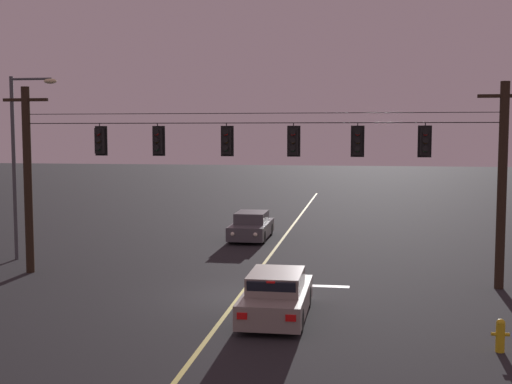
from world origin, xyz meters
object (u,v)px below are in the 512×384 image
traffic_light_right_inner (293,141)px  car_waiting_near_lane (276,296)px  traffic_light_left_inner (158,141)px  traffic_light_centre (226,141)px  fire_hydrant (500,335)px  traffic_light_far_right (425,141)px  traffic_light_leftmost (100,141)px  car_oncoming_lead (251,226)px  traffic_light_rightmost (358,141)px  street_lamp_corner (20,150)px

traffic_light_right_inner → car_waiting_near_lane: 6.64m
traffic_light_left_inner → traffic_light_centre: bearing=0.0°
traffic_light_centre → fire_hydrant: 11.93m
traffic_light_far_right → traffic_light_leftmost: bearing=180.0°
traffic_light_right_inner → car_waiting_near_lane: bearing=-89.7°
traffic_light_centre → car_oncoming_lead: (-0.65, 9.51, -4.49)m
traffic_light_leftmost → car_waiting_near_lane: size_ratio=0.28×
traffic_light_left_inner → traffic_light_rightmost: size_ratio=1.00×
traffic_light_leftmost → car_oncoming_lead: bearing=66.0°
traffic_light_far_right → car_oncoming_lead: 13.05m
traffic_light_left_inner → traffic_light_centre: (2.61, 0.00, 0.00)m
traffic_light_right_inner → street_lamp_corner: (-11.87, 2.44, -0.43)m
car_waiting_near_lane → street_lamp_corner: bearing=148.3°
car_oncoming_lead → traffic_light_rightmost: bearing=-60.4°
traffic_light_leftmost → traffic_light_right_inner: bearing=0.0°
car_oncoming_lead → street_lamp_corner: street_lamp_corner is taller
traffic_light_rightmost → car_oncoming_lead: size_ratio=0.28×
street_lamp_corner → traffic_light_leftmost: bearing=-28.3°
car_waiting_near_lane → traffic_light_far_right: bearing=46.7°
traffic_light_far_right → fire_hydrant: bearing=-79.7°
traffic_light_leftmost → car_waiting_near_lane: bearing=-33.6°
traffic_light_far_right → car_waiting_near_lane: 8.07m
street_lamp_corner → fire_hydrant: street_lamp_corner is taller
traffic_light_leftmost → traffic_light_far_right: size_ratio=1.00×
traffic_light_left_inner → car_waiting_near_lane: 8.36m
traffic_light_right_inner → traffic_light_rightmost: (2.29, 0.00, 0.00)m
traffic_light_right_inner → street_lamp_corner: 12.12m
traffic_light_rightmost → traffic_light_leftmost: bearing=180.0°
car_oncoming_lead → street_lamp_corner: size_ratio=0.57×
traffic_light_leftmost → traffic_light_left_inner: 2.26m
car_waiting_near_lane → street_lamp_corner: 14.54m
traffic_light_rightmost → street_lamp_corner: (-14.16, 2.44, -0.43)m
traffic_light_left_inner → fire_hydrant: traffic_light_left_inner is taller
traffic_light_centre → traffic_light_right_inner: (2.46, 0.00, 0.00)m
traffic_light_centre → traffic_light_rightmost: bearing=0.0°
traffic_light_rightmost → traffic_light_centre: bearing=180.0°
traffic_light_left_inner → traffic_light_right_inner: 5.07m
traffic_light_centre → traffic_light_far_right: bearing=0.0°
car_waiting_near_lane → car_oncoming_lead: (-3.13, 14.40, -0.00)m
street_lamp_corner → fire_hydrant: (17.77, -9.54, -4.26)m
traffic_light_rightmost → fire_hydrant: (3.62, -7.10, -4.69)m
traffic_light_rightmost → street_lamp_corner: size_ratio=0.16×
traffic_light_leftmost → fire_hydrant: (13.24, -7.10, -4.69)m
traffic_light_centre → car_waiting_near_lane: traffic_light_centre is taller
traffic_light_left_inner → traffic_light_rightmost: same height
traffic_light_left_inner → car_oncoming_lead: size_ratio=0.28×
traffic_light_leftmost → traffic_light_right_inner: 7.33m
traffic_light_centre → street_lamp_corner: street_lamp_corner is taller
traffic_light_rightmost → car_oncoming_lead: traffic_light_rightmost is taller
traffic_light_right_inner → traffic_light_far_right: size_ratio=1.00×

